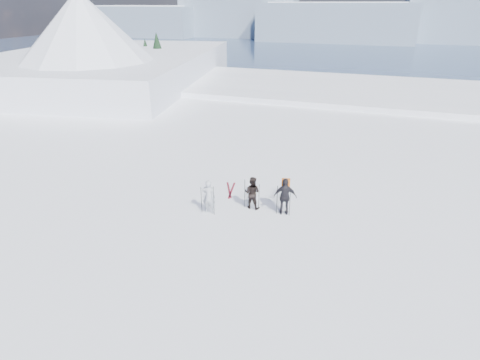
# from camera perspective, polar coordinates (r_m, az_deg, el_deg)

# --- Properties ---
(lake_basin) EXTENTS (820.00, 820.00, 71.62)m
(lake_basin) POSITION_cam_1_polar(r_m,az_deg,el_deg) (43.18, 14.58, 4.48)
(lake_basin) COLOR white
(lake_basin) RESTS_ON ground
(far_mountain_range) EXTENTS (770.00, 110.00, 53.00)m
(far_mountain_range) POSITION_cam_1_polar(r_m,az_deg,el_deg) (466.33, 23.81, 21.58)
(far_mountain_range) COLOR slate
(far_mountain_range) RESTS_ON ground
(near_ridge) EXTENTS (31.37, 35.68, 25.62)m
(near_ridge) POSITION_cam_1_polar(r_m,az_deg,el_deg) (50.56, -17.01, 10.82)
(near_ridge) COLOR white
(near_ridge) RESTS_ON ground
(skier_grey) EXTENTS (0.60, 0.41, 1.57)m
(skier_grey) POSITION_cam_1_polar(r_m,az_deg,el_deg) (16.19, -4.78, -2.54)
(skier_grey) COLOR #9EA4AD
(skier_grey) RESTS_ON ground
(skier_dark) EXTENTS (0.75, 0.60, 1.51)m
(skier_dark) POSITION_cam_1_polar(r_m,az_deg,el_deg) (16.53, 1.85, -1.94)
(skier_dark) COLOR black
(skier_dark) RESTS_ON ground
(skier_pack) EXTENTS (1.05, 0.61, 1.68)m
(skier_pack) POSITION_cam_1_polar(r_m,az_deg,el_deg) (16.12, 6.89, -2.53)
(skier_pack) COLOR black
(skier_pack) RESTS_ON ground
(backpack) EXTENTS (0.39, 0.27, 0.53)m
(backpack) POSITION_cam_1_polar(r_m,az_deg,el_deg) (15.87, 7.10, 1.41)
(backpack) COLOR orange
(backpack) RESTS_ON skier_pack
(ski_poles) EXTENTS (3.71, 1.10, 1.37)m
(ski_poles) POSITION_cam_1_polar(r_m,az_deg,el_deg) (16.22, 1.20, -2.89)
(ski_poles) COLOR black
(ski_poles) RESTS_ON ground
(skis_loose) EXTENTS (0.81, 1.69, 0.03)m
(skis_loose) POSITION_cam_1_polar(r_m,az_deg,el_deg) (18.38, -1.48, -1.55)
(skis_loose) COLOR black
(skis_loose) RESTS_ON ground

